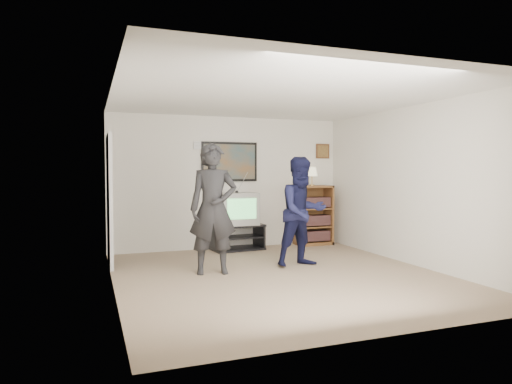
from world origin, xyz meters
TOP-DOWN VIEW (x-y plane):
  - room_shell at (0.00, 0.35)m, footprint 4.51×5.00m
  - media_stand at (0.08, 2.23)m, footprint 1.00×0.62m
  - crt_television at (0.07, 2.23)m, footprint 0.71×0.60m
  - bookshelf at (1.69, 2.28)m, footprint 0.72×0.41m
  - table_lamp at (1.66, 2.28)m, footprint 0.23×0.23m
  - person_tall at (-0.85, 0.48)m, footprint 0.75×0.56m
  - person_short at (0.58, 0.50)m, footprint 0.89×0.73m
  - controller_left at (-0.79, 0.72)m, footprint 0.06×0.12m
  - controller_right at (0.55, 0.72)m, footprint 0.04×0.12m
  - poster at (0.00, 2.48)m, footprint 1.10×0.03m
  - air_vent at (-0.55, 2.48)m, footprint 0.28×0.02m
  - small_picture at (2.00, 2.48)m, footprint 0.30×0.03m
  - doorway at (-2.23, 1.60)m, footprint 0.03×0.85m

SIDE VIEW (x-z plane):
  - media_stand at x=0.08m, z-range 0.00..0.48m
  - bookshelf at x=1.69m, z-range 0.00..1.18m
  - crt_television at x=0.07m, z-range 0.48..1.07m
  - person_short at x=0.58m, z-range 0.00..1.70m
  - person_tall at x=-0.85m, z-range 0.00..1.87m
  - doorway at x=-2.23m, z-range 0.00..2.00m
  - controller_right at x=0.55m, z-range 1.11..1.15m
  - controller_left at x=-0.79m, z-range 1.20..1.23m
  - room_shell at x=0.00m, z-range 0.00..2.50m
  - table_lamp at x=1.66m, z-range 1.18..1.55m
  - poster at x=0.00m, z-range 1.27..2.02m
  - small_picture at x=2.00m, z-range 1.73..2.03m
  - air_vent at x=-0.55m, z-range 1.88..2.02m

